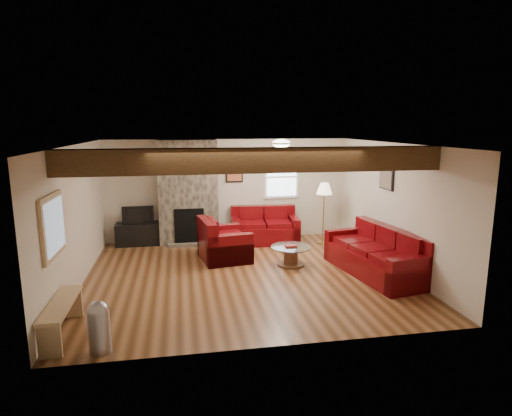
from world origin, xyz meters
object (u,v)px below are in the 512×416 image
(coffee_table, at_px, (291,256))
(television, at_px, (138,214))
(floor_lamp, at_px, (324,192))
(loveseat, at_px, (265,225))
(tv_cabinet, at_px, (139,234))
(armchair_red, at_px, (224,239))
(sofa_three, at_px, (375,252))

(coffee_table, bearing_deg, television, 146.31)
(television, relative_size, floor_lamp, 0.49)
(loveseat, xyz_separation_m, tv_cabinet, (-3.01, 0.30, -0.16))
(armchair_red, relative_size, floor_lamp, 0.74)
(sofa_three, height_order, tv_cabinet, sofa_three)
(armchair_red, bearing_deg, coffee_table, -125.90)
(coffee_table, relative_size, floor_lamp, 0.55)
(tv_cabinet, distance_m, television, 0.48)
(floor_lamp, bearing_deg, television, 171.75)
(coffee_table, height_order, television, television)
(armchair_red, height_order, tv_cabinet, armchair_red)
(coffee_table, bearing_deg, loveseat, 95.64)
(loveseat, distance_m, armchair_red, 1.62)
(floor_lamp, bearing_deg, loveseat, 166.27)
(loveseat, bearing_deg, coffee_table, -80.57)
(loveseat, bearing_deg, armchair_red, -129.74)
(sofa_three, relative_size, loveseat, 1.43)
(coffee_table, bearing_deg, tv_cabinet, 146.31)
(sofa_three, distance_m, coffee_table, 1.68)
(tv_cabinet, bearing_deg, sofa_three, -31.94)
(sofa_three, xyz_separation_m, loveseat, (-1.65, 2.61, -0.02))
(sofa_three, height_order, coffee_table, sofa_three)
(television, height_order, floor_lamp, floor_lamp)
(sofa_three, height_order, armchair_red, armchair_red)
(floor_lamp, bearing_deg, armchair_red, -161.50)
(television, bearing_deg, floor_lamp, -8.25)
(armchair_red, bearing_deg, loveseat, -52.52)
(armchair_red, xyz_separation_m, tv_cabinet, (-1.90, 1.47, -0.18))
(armchair_red, relative_size, television, 1.51)
(loveseat, xyz_separation_m, television, (-3.01, 0.30, 0.32))
(television, bearing_deg, coffee_table, -33.69)
(loveseat, height_order, tv_cabinet, loveseat)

